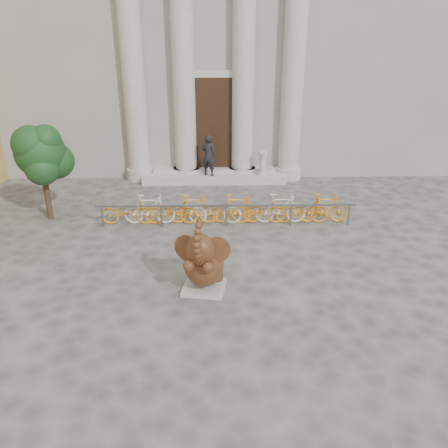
{
  "coord_description": "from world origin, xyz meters",
  "views": [
    {
      "loc": [
        0.05,
        -8.58,
        5.47
      ],
      "look_at": [
        0.27,
        1.96,
        1.1
      ],
      "focal_mm": 35.0,
      "sensor_mm": 36.0,
      "label": 1
    }
  ],
  "objects_px": {
    "elephant_statue": "(203,264)",
    "pedestrian": "(209,155)",
    "bike_rack": "(226,209)",
    "tree": "(41,154)"
  },
  "relations": [
    {
      "from": "bike_rack",
      "to": "pedestrian",
      "type": "bearing_deg",
      "value": 97.84
    },
    {
      "from": "elephant_statue",
      "to": "bike_rack",
      "type": "distance_m",
      "value": 4.25
    },
    {
      "from": "tree",
      "to": "pedestrian",
      "type": "height_order",
      "value": "tree"
    },
    {
      "from": "elephant_statue",
      "to": "tree",
      "type": "distance_m",
      "value": 7.21
    },
    {
      "from": "elephant_statue",
      "to": "pedestrian",
      "type": "distance_m",
      "value": 8.59
    },
    {
      "from": "bike_rack",
      "to": "tree",
      "type": "relative_size",
      "value": 2.63
    },
    {
      "from": "bike_rack",
      "to": "tree",
      "type": "bearing_deg",
      "value": 174.98
    },
    {
      "from": "tree",
      "to": "bike_rack",
      "type": "bearing_deg",
      "value": -5.02
    },
    {
      "from": "elephant_statue",
      "to": "pedestrian",
      "type": "relative_size",
      "value": 1.15
    },
    {
      "from": "bike_rack",
      "to": "pedestrian",
      "type": "distance_m",
      "value": 4.48
    }
  ]
}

